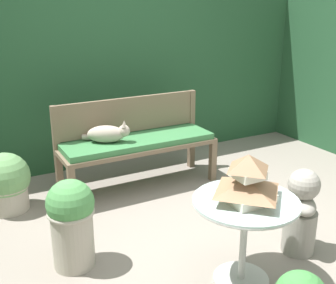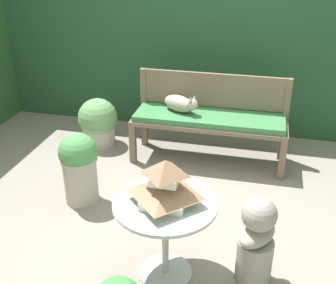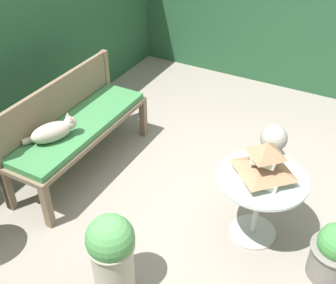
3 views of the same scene
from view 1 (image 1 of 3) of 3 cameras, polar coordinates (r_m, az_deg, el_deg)
name	(u,v)px [view 1 (image 1 of 3)]	position (r m, az deg, el deg)	size (l,w,h in m)	color
ground	(196,244)	(3.25, 3.82, -13.66)	(30.00, 30.00, 0.00)	gray
foliage_hedge_back	(92,79)	(4.88, -10.32, 8.44)	(6.40, 0.72, 1.80)	#234C2D
garden_bench	(138,145)	(4.02, -4.03, -0.43)	(1.50, 0.48, 0.50)	brown
bench_backrest	(129,120)	(4.15, -5.34, 2.93)	(1.50, 0.06, 0.85)	brown
cat	(108,134)	(3.89, -8.16, 1.12)	(0.39, 0.34, 0.20)	#A89989
patio_table	(245,218)	(2.69, 10.37, -10.09)	(0.66, 0.66, 0.58)	#B7B7B2
pagoda_birdhouse	(247,181)	(2.58, 10.69, -5.23)	(0.36, 0.36, 0.30)	silver
garden_bust	(301,212)	(3.16, 17.59, -9.00)	(0.31, 0.36, 0.64)	gray
potted_plant_table_far	(6,183)	(3.87, -21.11, -5.17)	(0.42, 0.42, 0.52)	#ADA393
potted_plant_path_edge	(72,221)	(2.92, -12.93, -10.33)	(0.32, 0.32, 0.63)	#ADA393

